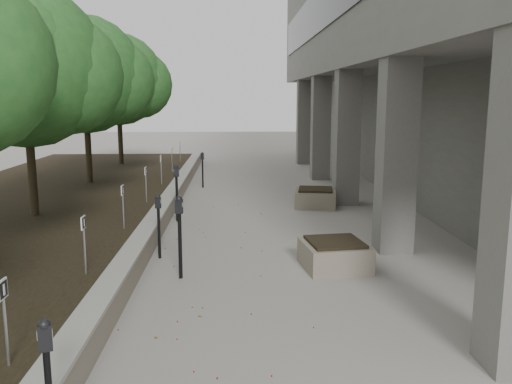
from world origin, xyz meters
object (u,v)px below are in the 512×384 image
object	(u,v)px
crabapple_tree_3	(27,101)
parking_meter_4	(177,193)
parking_meter_3	(159,227)
planter_back	(315,197)
parking_meter_5	(203,170)
crabapple_tree_5	(119,99)
parking_meter_2	(180,238)
planter_front	(335,254)
crabapple_tree_4	(86,100)

from	to	relation	value
crabapple_tree_3	parking_meter_4	distance (m)	4.19
parking_meter_3	planter_back	size ratio (longest dim) A/B	1.12
parking_meter_5	planter_back	bearing A→B (deg)	-33.22
crabapple_tree_5	parking_meter_2	xyz separation A→B (m)	(3.88, -13.62, -2.37)
parking_meter_5	planter_front	size ratio (longest dim) A/B	1.09
crabapple_tree_3	parking_meter_5	distance (m)	7.57
parking_meter_3	parking_meter_5	world-z (taller)	parking_meter_3
crabapple_tree_4	parking_meter_2	xyz separation A→B (m)	(3.88, -8.62, -2.37)
crabapple_tree_4	parking_meter_3	distance (m)	8.47
crabapple_tree_5	planter_back	xyz separation A→B (m)	(7.24, -7.37, -2.85)
crabapple_tree_4	crabapple_tree_5	size ratio (longest dim) A/B	1.00
parking_meter_2	planter_front	xyz separation A→B (m)	(2.87, 0.46, -0.48)
parking_meter_2	parking_meter_5	world-z (taller)	parking_meter_2
parking_meter_3	parking_meter_4	bearing A→B (deg)	98.24
crabapple_tree_5	planter_back	bearing A→B (deg)	-45.53
parking_meter_4	crabapple_tree_3	bearing A→B (deg)	177.75
parking_meter_3	planter_back	bearing A→B (deg)	60.52
parking_meter_2	parking_meter_3	distance (m)	1.35
parking_meter_3	parking_meter_4	xyz separation A→B (m)	(0.01, 3.27, 0.09)
parking_meter_4	planter_back	size ratio (longest dim) A/B	1.28
parking_meter_4	planter_front	world-z (taller)	parking_meter_4
parking_meter_3	planter_front	xyz separation A→B (m)	(3.42, -0.77, -0.38)
planter_back	planter_front	bearing A→B (deg)	-94.80
crabapple_tree_3	parking_meter_3	size ratio (longest dim) A/B	4.15
crabapple_tree_5	parking_meter_4	bearing A→B (deg)	-69.88
planter_back	parking_meter_4	bearing A→B (deg)	-155.82
crabapple_tree_5	parking_meter_3	size ratio (longest dim) A/B	4.15
crabapple_tree_3	parking_meter_4	size ratio (longest dim) A/B	3.63
crabapple_tree_4	parking_meter_5	size ratio (longest dim) A/B	4.24
crabapple_tree_5	parking_meter_3	world-z (taller)	crabapple_tree_5
crabapple_tree_4	planter_back	bearing A→B (deg)	-18.15
crabapple_tree_3	parking_meter_4	world-z (taller)	crabapple_tree_3
parking_meter_2	crabapple_tree_5	bearing A→B (deg)	115.29
crabapple_tree_4	parking_meter_2	world-z (taller)	crabapple_tree_4
crabapple_tree_4	crabapple_tree_3	bearing A→B (deg)	-90.00
crabapple_tree_4	planter_front	distance (m)	10.97
crabapple_tree_5	planter_front	size ratio (longest dim) A/B	4.64
crabapple_tree_4	planter_back	distance (m)	8.13
parking_meter_5	planter_front	xyz separation A→B (m)	(3.06, -9.28, -0.37)
parking_meter_3	planter_back	world-z (taller)	parking_meter_3
crabapple_tree_3	planter_front	world-z (taller)	crabapple_tree_3
crabapple_tree_5	parking_meter_3	bearing A→B (deg)	-74.94
crabapple_tree_5	parking_meter_3	distance (m)	13.07
planter_back	crabapple_tree_5	bearing A→B (deg)	134.47
parking_meter_3	planter_back	distance (m)	6.37
parking_meter_3	parking_meter_4	world-z (taller)	parking_meter_4
crabapple_tree_4	planter_front	world-z (taller)	crabapple_tree_4
parking_meter_4	parking_meter_5	world-z (taller)	parking_meter_4
crabapple_tree_4	planter_front	size ratio (longest dim) A/B	4.64
parking_meter_4	planter_back	distance (m)	4.30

